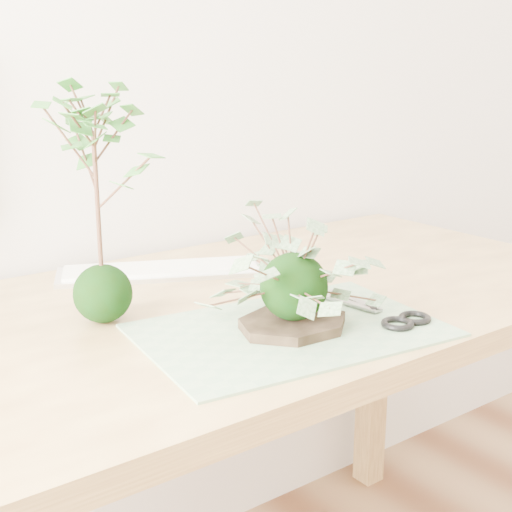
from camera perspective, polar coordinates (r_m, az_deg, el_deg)
name	(u,v)px	position (r m, az deg, el deg)	size (l,w,h in m)	color
desk	(190,361)	(1.19, -5.30, -8.34)	(1.60, 0.70, 0.74)	tan
cutting_mat	(290,330)	(1.07, 2.78, -5.95)	(0.44, 0.29, 0.00)	gray
stone_dish	(293,324)	(1.07, 3.00, -5.42)	(0.18, 0.18, 0.01)	black
ivy_kokedama	(294,255)	(1.04, 3.08, 0.05)	(0.36, 0.36, 0.20)	black
maple_kokedama	(94,150)	(1.07, -12.81, 8.28)	(0.23, 0.23, 0.38)	black
keyboard	(161,271)	(1.36, -7.61, -1.17)	(0.40, 0.27, 0.01)	silver
scissors	(393,316)	(1.13, 10.87, -4.76)	(0.09, 0.20, 0.01)	gray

